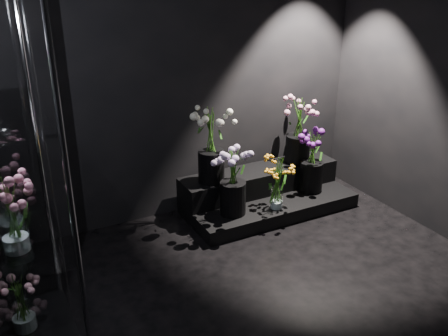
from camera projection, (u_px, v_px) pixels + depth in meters
floor at (286, 328)px, 3.50m from camera, size 4.00×4.00×0.00m
wall_back at (171, 75)px, 4.59m from camera, size 4.00×0.00×4.00m
display_riser at (264, 192)px, 5.15m from camera, size 1.71×0.76×0.38m
bouquet_orange_bells at (277, 184)px, 4.76m from camera, size 0.26×0.26×0.51m
bouquet_lilac at (233, 176)px, 4.62m from camera, size 0.50×0.50×0.66m
bouquet_purple at (313, 158)px, 5.10m from camera, size 0.37×0.37×0.64m
bouquet_cream_roses at (211, 140)px, 4.71m from camera, size 0.48×0.48×0.73m
bouquet_pink_roses at (299, 128)px, 5.19m from camera, size 0.42×0.42×0.68m
bouquet_case_pink at (11, 213)px, 2.60m from camera, size 0.35×0.35×0.43m
bouquet_case_base_pink at (20, 300)px, 3.25m from camera, size 0.42×0.42×0.43m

